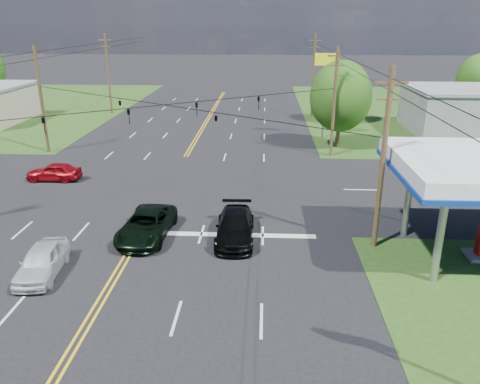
# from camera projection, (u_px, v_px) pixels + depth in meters

# --- Properties ---
(ground) EXTENTS (280.00, 280.00, 0.00)m
(ground) POSITION_uv_depth(u_px,v_px,m) (168.00, 187.00, 34.37)
(ground) COLOR black
(ground) RESTS_ON ground
(grass_ne) EXTENTS (46.00, 48.00, 0.03)m
(grass_ne) POSITION_uv_depth(u_px,v_px,m) (474.00, 111.00, 62.64)
(grass_ne) COLOR #224416
(grass_ne) RESTS_ON ground
(stop_bar) EXTENTS (10.00, 0.50, 0.02)m
(stop_bar) POSITION_uv_depth(u_px,v_px,m) (228.00, 235.00, 26.62)
(stop_bar) COLOR silver
(stop_bar) RESTS_ON ground
(retail_ne) EXTENTS (14.00, 10.00, 4.40)m
(retail_ne) POSITION_uv_depth(u_px,v_px,m) (476.00, 111.00, 50.88)
(retail_ne) COLOR slate
(retail_ne) RESTS_ON ground
(pole_se) EXTENTS (1.60, 0.28, 9.50)m
(pole_se) POSITION_uv_depth(u_px,v_px,m) (383.00, 159.00, 23.59)
(pole_se) COLOR #402E1B
(pole_se) RESTS_ON ground
(pole_nw) EXTENTS (1.60, 0.28, 9.50)m
(pole_nw) POSITION_uv_depth(u_px,v_px,m) (41.00, 99.00, 41.74)
(pole_nw) COLOR #402E1B
(pole_nw) RESTS_ON ground
(pole_ne) EXTENTS (1.60, 0.28, 9.50)m
(pole_ne) POSITION_uv_depth(u_px,v_px,m) (334.00, 101.00, 40.46)
(pole_ne) COLOR #402E1B
(pole_ne) RESTS_ON ground
(pole_left_far) EXTENTS (1.60, 0.28, 10.00)m
(pole_left_far) POSITION_uv_depth(u_px,v_px,m) (108.00, 73.00, 59.46)
(pole_left_far) COLOR #402E1B
(pole_left_far) RESTS_ON ground
(pole_right_far) EXTENTS (1.60, 0.28, 10.00)m
(pole_right_far) POSITION_uv_depth(u_px,v_px,m) (314.00, 74.00, 58.18)
(pole_right_far) COLOR #402E1B
(pole_right_far) RESTS_ON ground
(span_wire_signals) EXTENTS (26.00, 18.00, 1.13)m
(span_wire_signals) POSITION_uv_depth(u_px,v_px,m) (164.00, 105.00, 32.29)
(span_wire_signals) COLOR black
(span_wire_signals) RESTS_ON ground
(power_lines) EXTENTS (26.04, 100.00, 0.64)m
(power_lines) POSITION_uv_depth(u_px,v_px,m) (155.00, 69.00, 29.52)
(power_lines) COLOR black
(power_lines) RESTS_ON ground
(tree_right_a) EXTENTS (5.70, 5.70, 8.18)m
(tree_right_a) POSITION_uv_depth(u_px,v_px,m) (341.00, 96.00, 43.24)
(tree_right_a) COLOR #402E1B
(tree_right_a) RESTS_ON ground
(tree_right_b) EXTENTS (4.94, 4.94, 7.09)m
(tree_right_b) POSITION_uv_depth(u_px,v_px,m) (346.00, 87.00, 54.59)
(tree_right_b) COLOR #402E1B
(tree_right_b) RESTS_ON ground
(tree_far_r) EXTENTS (5.32, 5.32, 7.63)m
(tree_far_r) POSITION_uv_depth(u_px,v_px,m) (478.00, 79.00, 59.24)
(tree_far_r) COLOR #402E1B
(tree_far_r) RESTS_ON ground
(pickup_dkgreen) EXTENTS (2.76, 5.45, 1.47)m
(pickup_dkgreen) POSITION_uv_depth(u_px,v_px,m) (147.00, 225.00, 26.12)
(pickup_dkgreen) COLOR black
(pickup_dkgreen) RESTS_ON ground
(suv_black) EXTENTS (2.14, 5.12, 1.48)m
(suv_black) POSITION_uv_depth(u_px,v_px,m) (235.00, 227.00, 25.88)
(suv_black) COLOR black
(suv_black) RESTS_ON ground
(pickup_white) EXTENTS (2.10, 4.36, 1.43)m
(pickup_white) POSITION_uv_depth(u_px,v_px,m) (42.00, 261.00, 22.25)
(pickup_white) COLOR silver
(pickup_white) RESTS_ON ground
(sedan_red) EXTENTS (4.03, 1.67, 1.36)m
(sedan_red) POSITION_uv_depth(u_px,v_px,m) (54.00, 172.00, 35.51)
(sedan_red) COLOR maroon
(sedan_red) RESTS_ON ground
(sedan_far) EXTENTS (5.87, 2.78, 1.65)m
(sedan_far) POSITION_uv_depth(u_px,v_px,m) (453.00, 159.00, 38.13)
(sedan_far) COLOR #B2B3B7
(sedan_far) RESTS_ON ground
(polesign_ne) EXTENTS (2.34, 0.25, 8.49)m
(polesign_ne) POSITION_uv_depth(u_px,v_px,m) (326.00, 72.00, 46.22)
(polesign_ne) COLOR #A5A5AA
(polesign_ne) RESTS_ON ground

